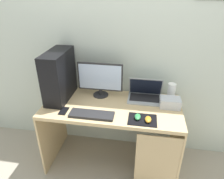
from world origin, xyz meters
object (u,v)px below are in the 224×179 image
object	(u,v)px
monitor	(100,79)
keyboard	(92,115)
mouse_right	(148,119)
cell_phone	(64,111)
pc_tower	(59,76)
speaker	(171,92)
laptop	(145,95)
mouse_left	(138,117)
projector	(170,103)

from	to	relation	value
monitor	keyboard	bearing A→B (deg)	-89.95
mouse_right	cell_phone	size ratio (longest dim) A/B	0.74
pc_tower	keyboard	bearing A→B (deg)	-34.87
speaker	cell_phone	xyz separation A→B (m)	(-1.04, -0.42, -0.09)
cell_phone	pc_tower	bearing A→B (deg)	115.32
laptop	cell_phone	xyz separation A→B (m)	(-0.77, -0.38, -0.04)
keyboard	mouse_left	bearing A→B (deg)	2.68
keyboard	cell_phone	size ratio (longest dim) A/B	3.23
speaker	projector	size ratio (longest dim) A/B	0.91
mouse_right	cell_phone	xyz separation A→B (m)	(-0.81, 0.03, -0.02)
laptop	keyboard	size ratio (longest dim) A/B	0.85
laptop	speaker	size ratio (longest dim) A/B	1.96
projector	keyboard	bearing A→B (deg)	-159.11
monitor	cell_phone	size ratio (longest dim) A/B	3.72
monitor	cell_phone	xyz separation A→B (m)	(-0.29, -0.37, -0.19)
laptop	speaker	distance (m)	0.28
projector	keyboard	xyz separation A→B (m)	(-0.73, -0.28, -0.04)
mouse_left	mouse_right	bearing A→B (deg)	-14.74
laptop	keyboard	xyz separation A→B (m)	(-0.48, -0.41, -0.04)
keyboard	monitor	bearing A→B (deg)	90.05
keyboard	mouse_left	distance (m)	0.43
laptop	projector	bearing A→B (deg)	-26.81
pc_tower	projector	distance (m)	1.16
pc_tower	mouse_right	xyz separation A→B (m)	(0.93, -0.29, -0.23)
laptop	projector	size ratio (longest dim) A/B	1.78
pc_tower	speaker	size ratio (longest dim) A/B	2.83
monitor	projector	size ratio (longest dim) A/B	2.42
speaker	projector	xyz separation A→B (m)	(-0.02, -0.16, -0.04)
keyboard	mouse_right	bearing A→B (deg)	-0.55
laptop	projector	world-z (taller)	laptop
pc_tower	mouse_left	xyz separation A→B (m)	(0.84, -0.27, -0.23)
mouse_left	pc_tower	bearing A→B (deg)	162.40
cell_phone	mouse_right	bearing A→B (deg)	-2.13
monitor	mouse_right	bearing A→B (deg)	-37.19
monitor	laptop	size ratio (longest dim) A/B	1.36
pc_tower	speaker	world-z (taller)	pc_tower
keyboard	mouse_left	size ratio (longest dim) A/B	4.38
pc_tower	keyboard	size ratio (longest dim) A/B	1.22
monitor	mouse_right	world-z (taller)	monitor
laptop	cell_phone	size ratio (longest dim) A/B	2.73
mouse_left	cell_phone	xyz separation A→B (m)	(-0.71, 0.01, -0.02)
pc_tower	laptop	distance (m)	0.92
speaker	mouse_left	bearing A→B (deg)	-127.87
mouse_left	mouse_right	xyz separation A→B (m)	(0.09, -0.03, 0.00)
laptop	monitor	bearing A→B (deg)	-178.10
speaker	pc_tower	bearing A→B (deg)	-172.42
mouse_left	mouse_right	size ratio (longest dim) A/B	1.00
speaker	laptop	bearing A→B (deg)	-173.17
keyboard	cell_phone	world-z (taller)	keyboard
mouse_right	cell_phone	bearing A→B (deg)	177.87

